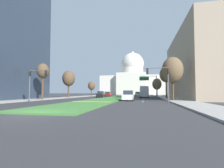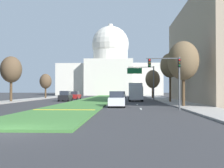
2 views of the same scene
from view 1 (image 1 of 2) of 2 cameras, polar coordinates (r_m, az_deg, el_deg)
name	(u,v)px [view 1 (image 1 of 2)]	position (r m, az deg, el deg)	size (l,w,h in m)	color
ground_plane	(123,96)	(59.35, 3.81, -4.26)	(260.00, 260.00, 0.00)	#333335
grass_median	(121,97)	(54.52, 3.16, -4.32)	(6.34, 87.75, 0.14)	#427A38
median_curb_nose	(91,102)	(24.29, -7.08, -6.03)	(5.70, 0.50, 0.04)	gold
lane_dashes_right	(144,97)	(55.51, 10.85, -4.32)	(0.16, 57.17, 0.01)	silver
sidewalk_left	(77,97)	(53.39, -11.99, -4.29)	(4.00, 87.75, 0.15)	#9E9991
sidewalk_right	(166,97)	(49.46, 17.91, -4.34)	(4.00, 87.75, 0.15)	#9E9991
midrise_block_right	(207,66)	(46.87, 29.91, 5.41)	(14.54, 31.99, 15.83)	tan
capitol_building	(133,80)	(107.39, 7.06, 1.44)	(38.34, 25.01, 27.71)	beige
traffic_light_near_left	(34,78)	(29.79, -25.11, 1.81)	(3.34, 0.35, 5.20)	#515456
traffic_light_near_right	(162,76)	(25.03, 16.74, 2.49)	(3.34, 0.35, 5.20)	#515456
overhead_guide_sign	(150,82)	(51.19, 12.97, 0.74)	(5.12, 0.20, 6.50)	#515456
street_tree_left_near	(43,72)	(35.62, -22.61, 3.91)	(2.36, 2.36, 7.20)	#4C3823
street_tree_right_near	(172,70)	(30.59, 20.02, 4.49)	(3.59, 3.59, 7.60)	#4C3823
street_tree_left_mid	(69,79)	(46.73, -14.63, 1.83)	(3.40, 3.40, 7.39)	#4C3823
street_tree_right_mid	(166,75)	(42.57, 18.04, 3.08)	(3.07, 3.07, 7.75)	#4C3823
street_tree_left_far	(91,86)	(63.67, -7.06, -0.64)	(2.68, 2.68, 5.61)	#4C3823
street_tree_right_far	(157,84)	(61.56, 15.12, -0.05)	(3.28, 3.28, 6.45)	#4C3823
sedan_lead_stopped	(128,96)	(30.11, 5.57, -4.09)	(1.96, 4.25, 1.84)	silver
sedan_midblock	(101,94)	(48.29, -3.80, -3.61)	(1.91, 4.22, 1.80)	black
sedan_distant	(108,94)	(57.82, -1.34, -3.53)	(2.13, 4.28, 1.67)	maroon
sedan_far_horizon	(138,94)	(67.63, 8.76, -3.39)	(2.01, 4.42, 1.64)	silver
box_truck_delivery	(144,92)	(47.19, 11.03, -2.56)	(2.40, 6.40, 3.20)	#BCBCC1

